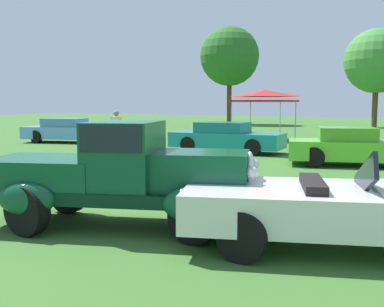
{
  "coord_description": "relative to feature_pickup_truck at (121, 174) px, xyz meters",
  "views": [
    {
      "loc": [
        5.29,
        -6.1,
        1.99
      ],
      "look_at": [
        0.97,
        1.63,
        1.0
      ],
      "focal_mm": 42.19,
      "sensor_mm": 36.0,
      "label": 1
    }
  ],
  "objects": [
    {
      "name": "ground_plane",
      "position": [
        -0.81,
        0.42,
        -0.87
      ],
      "size": [
        120.0,
        120.0,
        0.0
      ],
      "primitive_type": "plane",
      "color": "#386628"
    },
    {
      "name": "feature_pickup_truck",
      "position": [
        0.0,
        0.0,
        0.0
      ],
      "size": [
        4.51,
        2.88,
        1.7
      ],
      "color": "black",
      "rests_on": "ground_plane"
    },
    {
      "name": "neighbor_convertible",
      "position": [
        3.47,
        0.64,
        -0.29
      ],
      "size": [
        4.77,
        3.1,
        1.4
      ],
      "color": "silver",
      "rests_on": "ground_plane"
    },
    {
      "name": "show_car_skyblue",
      "position": [
        -12.16,
        11.12,
        -0.27
      ],
      "size": [
        4.7,
        2.87,
        1.22
      ],
      "color": "#669EDB",
      "rests_on": "ground_plane"
    },
    {
      "name": "show_car_teal",
      "position": [
        -3.22,
        10.89,
        -0.27
      ],
      "size": [
        4.65,
        1.99,
        1.22
      ],
      "color": "teal",
      "rests_on": "ground_plane"
    },
    {
      "name": "show_car_lime",
      "position": [
        1.92,
        9.28,
        -0.27
      ],
      "size": [
        4.23,
        2.75,
        1.22
      ],
      "color": "#60C62D",
      "rests_on": "ground_plane"
    },
    {
      "name": "spectator_between_cars",
      "position": [
        -6.95,
        8.56,
        0.05
      ],
      "size": [
        0.42,
        0.27,
        1.69
      ],
      "color": "#9E998E",
      "rests_on": "ground_plane"
    },
    {
      "name": "canopy_tent_left_field",
      "position": [
        -4.12,
        17.79,
        1.56
      ],
      "size": [
        3.0,
        3.0,
        2.71
      ],
      "color": "#B7B7BC",
      "rests_on": "ground_plane"
    },
    {
      "name": "treeline_far_left",
      "position": [
        -13.35,
        33.39,
        5.45
      ],
      "size": [
        5.51,
        5.51,
        9.09
      ],
      "color": "#47331E",
      "rests_on": "ground_plane"
    },
    {
      "name": "treeline_mid_left",
      "position": [
        -0.54,
        33.98,
        4.5
      ],
      "size": [
        5.19,
        5.19,
        7.98
      ],
      "color": "brown",
      "rests_on": "ground_plane"
    }
  ]
}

